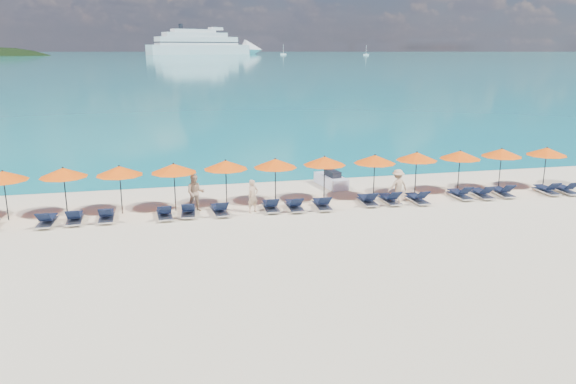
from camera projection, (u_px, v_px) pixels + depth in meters
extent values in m
plane|color=beige|center=(305.00, 240.00, 22.26)|extent=(1400.00, 1400.00, 0.00)
cube|color=#1FA9B2|center=(163.00, 54.00, 645.72)|extent=(1600.00, 1300.00, 0.01)
ellipsoid|color=black|center=(3.00, 94.00, 528.10)|extent=(162.00, 126.00, 85.50)
cube|color=silver|center=(199.00, 50.00, 600.74)|extent=(111.85, 59.26, 10.18)
cone|color=silver|center=(254.00, 50.00, 636.89)|extent=(28.96, 28.96, 22.40)
cube|color=silver|center=(197.00, 41.00, 597.35)|extent=(89.85, 48.36, 8.15)
cube|color=silver|center=(195.00, 35.00, 594.73)|extent=(70.30, 39.21, 5.09)
cube|color=silver|center=(193.00, 31.00, 592.62)|extent=(48.30, 28.31, 3.56)
cube|color=black|center=(197.00, 42.00, 597.73)|extent=(90.97, 48.95, 0.92)
cube|color=black|center=(197.00, 39.00, 596.84)|extent=(88.73, 47.76, 0.92)
cylinder|color=black|center=(181.00, 27.00, 584.04)|extent=(4.48, 4.48, 5.60)
cube|color=silver|center=(283.00, 54.00, 588.32)|extent=(6.01, 2.00, 1.60)
cylinder|color=silver|center=(283.00, 49.00, 587.02)|extent=(0.36, 0.36, 10.02)
cube|color=silver|center=(366.00, 55.00, 544.97)|extent=(5.22, 1.74, 1.39)
cylinder|color=silver|center=(366.00, 50.00, 543.84)|extent=(0.31, 0.31, 8.70)
cube|color=silver|center=(331.00, 181.00, 30.71)|extent=(1.33, 2.64, 0.58)
cube|color=black|center=(333.00, 174.00, 30.42)|extent=(0.68, 1.12, 0.37)
cylinder|color=black|center=(326.00, 168.00, 31.14)|extent=(0.58, 0.15, 0.06)
imported|color=tan|center=(253.00, 196.00, 25.75)|extent=(0.67, 0.58, 1.55)
imported|color=tan|center=(195.00, 193.00, 25.97)|extent=(0.88, 0.56, 1.74)
imported|color=tan|center=(398.00, 186.00, 27.48)|extent=(1.14, 0.69, 1.65)
cylinder|color=black|center=(6.00, 196.00, 24.48)|extent=(0.05, 0.05, 2.20)
cone|color=#FF5609|center=(3.00, 176.00, 24.25)|extent=(2.10, 2.10, 0.42)
sphere|color=black|center=(2.00, 171.00, 24.20)|extent=(0.08, 0.08, 0.08)
cylinder|color=black|center=(65.00, 192.00, 25.12)|extent=(0.05, 0.05, 2.20)
cone|color=#FF5609|center=(63.00, 172.00, 24.89)|extent=(2.10, 2.10, 0.42)
sphere|color=black|center=(63.00, 168.00, 24.84)|extent=(0.08, 0.08, 0.08)
cylinder|color=black|center=(121.00, 190.00, 25.49)|extent=(0.05, 0.05, 2.20)
cone|color=#FF5609|center=(119.00, 171.00, 25.26)|extent=(2.10, 2.10, 0.42)
sphere|color=black|center=(119.00, 166.00, 25.20)|extent=(0.08, 0.08, 0.08)
cylinder|color=black|center=(175.00, 188.00, 25.99)|extent=(0.05, 0.05, 2.20)
cone|color=#FF5609|center=(174.00, 168.00, 25.76)|extent=(2.10, 2.10, 0.42)
sphere|color=black|center=(173.00, 164.00, 25.70)|extent=(0.08, 0.08, 0.08)
cylinder|color=black|center=(226.00, 184.00, 26.76)|extent=(0.05, 0.05, 2.20)
cone|color=#FF5609|center=(226.00, 165.00, 26.53)|extent=(2.10, 2.10, 0.42)
sphere|color=black|center=(226.00, 160.00, 26.47)|extent=(0.08, 0.08, 0.08)
cylinder|color=black|center=(275.00, 182.00, 27.11)|extent=(0.05, 0.05, 2.20)
cone|color=#FF5609|center=(275.00, 163.00, 26.89)|extent=(2.10, 2.10, 0.42)
sphere|color=black|center=(275.00, 159.00, 26.83)|extent=(0.08, 0.08, 0.08)
cylinder|color=black|center=(324.00, 179.00, 27.68)|extent=(0.05, 0.05, 2.20)
cone|color=#FF5609|center=(325.00, 161.00, 27.45)|extent=(2.10, 2.10, 0.42)
sphere|color=black|center=(325.00, 156.00, 27.40)|extent=(0.08, 0.08, 0.08)
cylinder|color=black|center=(374.00, 177.00, 28.08)|extent=(0.05, 0.05, 2.20)
cone|color=#FF5609|center=(375.00, 159.00, 27.85)|extent=(2.10, 2.10, 0.42)
sphere|color=black|center=(375.00, 155.00, 27.79)|extent=(0.08, 0.08, 0.08)
cylinder|color=black|center=(416.00, 174.00, 28.80)|extent=(0.05, 0.05, 2.20)
cone|color=#FF5609|center=(417.00, 156.00, 28.57)|extent=(2.10, 2.10, 0.42)
sphere|color=black|center=(417.00, 152.00, 28.52)|extent=(0.08, 0.08, 0.08)
cylinder|color=black|center=(459.00, 172.00, 29.20)|extent=(0.05, 0.05, 2.20)
cone|color=#FF5609|center=(460.00, 155.00, 28.97)|extent=(2.10, 2.10, 0.42)
sphere|color=black|center=(461.00, 151.00, 28.92)|extent=(0.08, 0.08, 0.08)
cylinder|color=black|center=(500.00, 170.00, 29.81)|extent=(0.05, 0.05, 2.20)
cone|color=#FF5609|center=(502.00, 153.00, 29.58)|extent=(2.10, 2.10, 0.42)
sphere|color=black|center=(502.00, 148.00, 29.53)|extent=(0.08, 0.08, 0.08)
cylinder|color=black|center=(545.00, 168.00, 30.16)|extent=(0.05, 0.05, 2.20)
cone|color=#FF5609|center=(547.00, 151.00, 29.93)|extent=(2.10, 2.10, 0.42)
sphere|color=black|center=(547.00, 147.00, 29.87)|extent=(0.08, 0.08, 0.08)
cube|color=silver|center=(47.00, 222.00, 24.02)|extent=(0.71, 1.73, 0.06)
cube|color=black|center=(48.00, 217.00, 24.21)|extent=(0.61, 1.13, 0.04)
cube|color=black|center=(43.00, 217.00, 23.39)|extent=(0.58, 0.57, 0.43)
cube|color=silver|center=(75.00, 220.00, 24.37)|extent=(0.68, 1.72, 0.06)
cube|color=black|center=(75.00, 215.00, 24.56)|extent=(0.59, 1.12, 0.04)
cube|color=black|center=(73.00, 214.00, 23.75)|extent=(0.57, 0.56, 0.43)
cube|color=silver|center=(107.00, 218.00, 24.66)|extent=(0.66, 1.71, 0.06)
cube|color=black|center=(107.00, 213.00, 24.86)|extent=(0.58, 1.11, 0.04)
cube|color=black|center=(105.00, 212.00, 24.05)|extent=(0.56, 0.55, 0.43)
cube|color=silver|center=(165.00, 215.00, 25.05)|extent=(0.73, 1.74, 0.06)
cube|color=black|center=(164.00, 210.00, 25.25)|extent=(0.62, 1.13, 0.04)
cube|color=black|center=(165.00, 209.00, 24.44)|extent=(0.58, 0.57, 0.43)
cube|color=silver|center=(189.00, 213.00, 25.41)|extent=(0.74, 1.74, 0.06)
cube|color=black|center=(188.00, 208.00, 25.61)|extent=(0.63, 1.14, 0.04)
cube|color=black|center=(188.00, 207.00, 24.78)|extent=(0.59, 0.57, 0.43)
cube|color=silver|center=(220.00, 211.00, 25.61)|extent=(0.78, 1.75, 0.06)
cube|color=black|center=(218.00, 207.00, 25.80)|extent=(0.65, 1.15, 0.04)
cube|color=black|center=(222.00, 206.00, 25.00)|extent=(0.60, 0.59, 0.43)
cube|color=silver|center=(271.00, 208.00, 26.20)|extent=(0.66, 1.71, 0.06)
cube|color=black|center=(270.00, 203.00, 26.40)|extent=(0.57, 1.11, 0.04)
cube|color=black|center=(272.00, 202.00, 25.58)|extent=(0.56, 0.55, 0.43)
cube|color=silver|center=(294.00, 207.00, 26.30)|extent=(0.63, 1.70, 0.06)
cube|color=black|center=(293.00, 202.00, 26.49)|extent=(0.55, 1.10, 0.04)
cube|color=black|center=(297.00, 202.00, 25.67)|extent=(0.55, 0.54, 0.43)
cube|color=silver|center=(322.00, 206.00, 26.52)|extent=(0.69, 1.72, 0.06)
cube|color=black|center=(321.00, 201.00, 26.72)|extent=(0.59, 1.12, 0.04)
cube|color=black|center=(325.00, 200.00, 25.89)|extent=(0.57, 0.56, 0.43)
cube|color=silver|center=(367.00, 202.00, 27.23)|extent=(0.69, 1.72, 0.06)
cube|color=black|center=(366.00, 197.00, 27.42)|extent=(0.59, 1.12, 0.04)
cube|color=black|center=(371.00, 196.00, 26.60)|extent=(0.57, 0.56, 0.43)
cube|color=silver|center=(390.00, 201.00, 27.41)|extent=(0.64, 1.71, 0.06)
cube|color=black|center=(388.00, 196.00, 27.61)|extent=(0.56, 1.11, 0.04)
cube|color=black|center=(395.00, 195.00, 26.79)|extent=(0.56, 0.54, 0.43)
cube|color=silver|center=(417.00, 200.00, 27.51)|extent=(0.67, 1.72, 0.06)
cube|color=black|center=(415.00, 196.00, 27.71)|extent=(0.58, 1.12, 0.04)
cube|color=black|center=(423.00, 195.00, 26.90)|extent=(0.57, 0.55, 0.43)
cube|color=silver|center=(460.00, 196.00, 28.33)|extent=(0.67, 1.72, 0.06)
cube|color=black|center=(457.00, 191.00, 28.53)|extent=(0.58, 1.12, 0.04)
cube|color=black|center=(466.00, 190.00, 27.71)|extent=(0.57, 0.55, 0.43)
cube|color=silver|center=(482.00, 195.00, 28.47)|extent=(0.71, 1.73, 0.06)
cube|color=black|center=(479.00, 191.00, 28.67)|extent=(0.61, 1.13, 0.04)
cube|color=black|center=(488.00, 190.00, 27.84)|extent=(0.58, 0.57, 0.43)
cube|color=silver|center=(502.00, 193.00, 28.78)|extent=(0.75, 1.74, 0.06)
cube|color=black|center=(500.00, 189.00, 28.98)|extent=(0.63, 1.14, 0.04)
cube|color=black|center=(508.00, 188.00, 28.15)|extent=(0.59, 0.58, 0.43)
cube|color=silver|center=(546.00, 191.00, 29.23)|extent=(0.69, 1.72, 0.06)
cube|color=black|center=(544.00, 187.00, 29.42)|extent=(0.59, 1.12, 0.04)
cube|color=black|center=(554.00, 186.00, 28.60)|extent=(0.57, 0.56, 0.43)
cube|color=silver|center=(565.00, 191.00, 29.30)|extent=(0.73, 1.74, 0.06)
cube|color=black|center=(562.00, 187.00, 29.50)|extent=(0.62, 1.13, 0.04)
cube|color=black|center=(573.00, 186.00, 28.67)|extent=(0.58, 0.57, 0.43)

